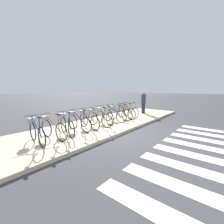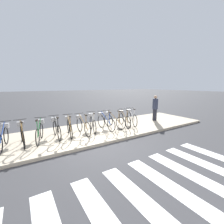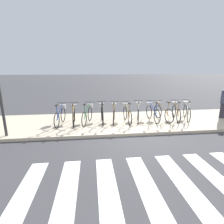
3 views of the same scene
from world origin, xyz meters
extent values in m
plane|color=#38383A|center=(0.00, 0.00, 0.00)|extent=(120.00, 120.00, 0.00)
cube|color=#B7A88E|center=(0.00, 1.68, 0.06)|extent=(15.01, 3.37, 0.12)
torus|color=black|center=(-3.15, 0.97, 0.46)|extent=(0.13, 0.68, 0.68)
torus|color=black|center=(-3.02, 1.91, 0.46)|extent=(0.13, 0.68, 0.68)
cylinder|color=navy|center=(-3.09, 1.44, 0.74)|extent=(0.16, 0.95, 0.58)
cylinder|color=navy|center=(-3.13, 1.10, 0.77)|extent=(0.04, 0.04, 0.62)
cube|color=black|center=(-3.13, 1.10, 1.10)|extent=(0.10, 0.21, 0.04)
cylinder|color=#262626|center=(-3.02, 1.91, 1.04)|extent=(0.46, 0.09, 0.02)
cube|color=gray|center=(-3.02, 1.96, 0.85)|extent=(0.27, 0.23, 0.18)
torus|color=black|center=(-2.46, 0.97, 0.46)|extent=(0.07, 0.69, 0.68)
torus|color=black|center=(-2.50, 1.91, 0.46)|extent=(0.07, 0.69, 0.68)
cylinder|color=olive|center=(-2.48, 1.44, 0.74)|extent=(0.08, 0.96, 0.58)
cylinder|color=olive|center=(-2.46, 1.10, 0.77)|extent=(0.03, 0.03, 0.62)
cube|color=black|center=(-2.46, 1.10, 1.10)|extent=(0.08, 0.20, 0.04)
cylinder|color=#262626|center=(-2.50, 1.91, 1.04)|extent=(0.46, 0.05, 0.02)
cube|color=gray|center=(-2.50, 1.96, 0.85)|extent=(0.25, 0.21, 0.18)
torus|color=black|center=(-2.00, 1.02, 0.46)|extent=(0.22, 0.67, 0.68)
torus|color=black|center=(-1.75, 1.93, 0.46)|extent=(0.22, 0.67, 0.68)
cylinder|color=#267238|center=(-1.87, 1.47, 0.74)|extent=(0.28, 0.93, 0.58)
cylinder|color=#267238|center=(-1.96, 1.15, 0.77)|extent=(0.04, 0.04, 0.62)
cube|color=black|center=(-1.96, 1.15, 1.10)|extent=(0.12, 0.21, 0.04)
cylinder|color=#262626|center=(-1.75, 1.93, 1.04)|extent=(0.45, 0.14, 0.02)
cube|color=gray|center=(-1.74, 1.98, 0.85)|extent=(0.28, 0.26, 0.18)
torus|color=black|center=(-1.18, 1.11, 0.46)|extent=(0.04, 0.68, 0.68)
torus|color=black|center=(-1.17, 2.05, 0.46)|extent=(0.04, 0.68, 0.68)
cylinder|color=black|center=(-1.18, 1.58, 0.74)|extent=(0.04, 0.96, 0.58)
cylinder|color=black|center=(-1.18, 1.24, 0.77)|extent=(0.03, 0.03, 0.62)
cube|color=black|center=(-1.18, 1.24, 1.10)|extent=(0.07, 0.20, 0.04)
cylinder|color=#262626|center=(-1.17, 2.05, 1.04)|extent=(0.46, 0.03, 0.02)
cube|color=gray|center=(-1.17, 2.10, 0.85)|extent=(0.24, 0.20, 0.18)
torus|color=black|center=(-0.70, 1.07, 0.46)|extent=(0.14, 0.68, 0.68)
torus|color=black|center=(-0.56, 2.00, 0.46)|extent=(0.14, 0.68, 0.68)
cylinder|color=olive|center=(-0.63, 1.53, 0.74)|extent=(0.18, 0.95, 0.58)
cylinder|color=olive|center=(-0.68, 1.20, 0.77)|extent=(0.04, 0.04, 0.62)
cube|color=black|center=(-0.68, 1.20, 1.10)|extent=(0.10, 0.21, 0.04)
cylinder|color=#262626|center=(-0.56, 2.00, 1.04)|extent=(0.46, 0.10, 0.02)
cube|color=gray|center=(-0.55, 2.05, 0.85)|extent=(0.27, 0.23, 0.18)
torus|color=black|center=(0.02, 0.99, 0.46)|extent=(0.06, 0.68, 0.68)
torus|color=black|center=(-0.02, 1.93, 0.46)|extent=(0.06, 0.68, 0.68)
cylinder|color=olive|center=(0.00, 1.46, 0.74)|extent=(0.07, 0.96, 0.58)
cylinder|color=olive|center=(0.01, 1.12, 0.77)|extent=(0.03, 0.03, 0.62)
cube|color=black|center=(0.01, 1.12, 1.10)|extent=(0.08, 0.20, 0.04)
cylinder|color=#262626|center=(-0.02, 1.93, 1.04)|extent=(0.46, 0.04, 0.02)
cube|color=gray|center=(-0.02, 1.98, 0.85)|extent=(0.25, 0.21, 0.18)
torus|color=black|center=(0.45, 1.16, 0.46)|extent=(0.21, 0.67, 0.68)
torus|color=black|center=(0.68, 2.07, 0.46)|extent=(0.21, 0.67, 0.68)
cylinder|color=beige|center=(0.56, 1.62, 0.74)|extent=(0.27, 0.93, 0.58)
cylinder|color=beige|center=(0.48, 1.29, 0.77)|extent=(0.04, 0.04, 0.62)
cube|color=black|center=(0.48, 1.29, 1.10)|extent=(0.12, 0.21, 0.04)
cylinder|color=#262626|center=(0.68, 2.07, 1.04)|extent=(0.45, 0.14, 0.02)
cube|color=gray|center=(0.69, 2.12, 0.85)|extent=(0.28, 0.25, 0.18)
torus|color=black|center=(1.30, 1.05, 0.46)|extent=(0.08, 0.68, 0.68)
torus|color=black|center=(1.23, 1.99, 0.46)|extent=(0.08, 0.68, 0.68)
cylinder|color=navy|center=(1.27, 1.52, 0.74)|extent=(0.10, 0.96, 0.58)
cylinder|color=navy|center=(1.29, 1.18, 0.77)|extent=(0.03, 0.03, 0.62)
cube|color=black|center=(1.29, 1.18, 1.10)|extent=(0.08, 0.20, 0.04)
cylinder|color=#262626|center=(1.23, 1.99, 1.04)|extent=(0.46, 0.06, 0.02)
cube|color=gray|center=(1.23, 2.04, 0.85)|extent=(0.25, 0.22, 0.18)
torus|color=black|center=(1.88, 1.06, 0.46)|extent=(0.17, 0.68, 0.68)
torus|color=black|center=(1.69, 1.98, 0.46)|extent=(0.17, 0.68, 0.68)
cylinder|color=olive|center=(1.79, 1.52, 0.74)|extent=(0.23, 0.94, 0.58)
cylinder|color=olive|center=(1.86, 1.19, 0.77)|extent=(0.04, 0.04, 0.62)
cube|color=black|center=(1.86, 1.19, 1.10)|extent=(0.11, 0.21, 0.04)
cylinder|color=#262626|center=(1.69, 1.98, 1.04)|extent=(0.46, 0.12, 0.02)
cube|color=gray|center=(1.68, 2.03, 0.85)|extent=(0.28, 0.24, 0.18)
torus|color=black|center=(2.32, 1.02, 0.46)|extent=(0.19, 0.67, 0.68)
torus|color=black|center=(2.54, 1.94, 0.46)|extent=(0.19, 0.67, 0.68)
cylinder|color=olive|center=(2.43, 1.48, 0.74)|extent=(0.25, 0.94, 0.58)
cylinder|color=olive|center=(2.35, 1.15, 0.77)|extent=(0.04, 0.04, 0.62)
cube|color=black|center=(2.35, 1.15, 1.10)|extent=(0.11, 0.21, 0.04)
cylinder|color=#262626|center=(2.54, 1.94, 1.04)|extent=(0.45, 0.13, 0.02)
cube|color=gray|center=(2.55, 1.99, 0.85)|extent=(0.28, 0.25, 0.18)
torus|color=black|center=(2.87, 1.10, 0.46)|extent=(0.25, 0.66, 0.68)
torus|color=black|center=(3.17, 1.99, 0.46)|extent=(0.25, 0.66, 0.68)
cylinder|color=silver|center=(3.02, 1.55, 0.74)|extent=(0.34, 0.92, 0.58)
cylinder|color=silver|center=(2.91, 1.23, 0.77)|extent=(0.04, 0.04, 0.62)
cube|color=black|center=(2.91, 1.23, 1.10)|extent=(0.13, 0.21, 0.04)
cylinder|color=#262626|center=(3.17, 1.99, 1.04)|extent=(0.44, 0.17, 0.02)
cube|color=gray|center=(3.19, 2.04, 0.85)|extent=(0.29, 0.27, 0.18)
cylinder|color=#23232D|center=(5.01, 1.62, 0.50)|extent=(0.26, 0.26, 0.75)
cylinder|color=#2D3347|center=(5.01, 1.62, 1.21)|extent=(0.34, 0.34, 0.67)
sphere|color=tan|center=(5.01, 1.62, 1.65)|extent=(0.22, 0.22, 0.22)
camera|label=1|loc=(-5.30, -3.61, 1.99)|focal=24.00mm
camera|label=2|loc=(-2.46, -5.05, 2.43)|focal=24.00mm
camera|label=3|loc=(-1.65, -6.33, 2.67)|focal=28.00mm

